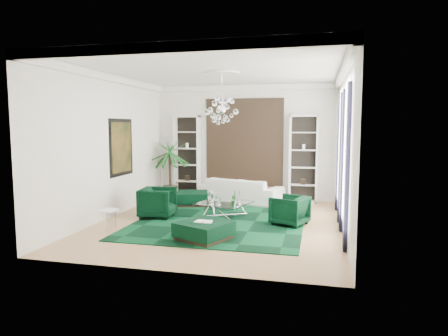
% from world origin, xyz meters
% --- Properties ---
extents(floor, '(6.00, 7.00, 0.02)m').
position_xyz_m(floor, '(0.00, 0.00, -0.01)').
color(floor, tan).
rests_on(floor, ground).
extents(ceiling, '(6.00, 7.00, 0.02)m').
position_xyz_m(ceiling, '(0.00, 0.00, 3.81)').
color(ceiling, white).
rests_on(ceiling, ground).
extents(wall_back, '(6.00, 0.02, 3.80)m').
position_xyz_m(wall_back, '(0.00, 3.51, 1.90)').
color(wall_back, silver).
rests_on(wall_back, ground).
extents(wall_front, '(6.00, 0.02, 3.80)m').
position_xyz_m(wall_front, '(0.00, -3.51, 1.90)').
color(wall_front, silver).
rests_on(wall_front, ground).
extents(wall_left, '(0.02, 7.00, 3.80)m').
position_xyz_m(wall_left, '(-3.01, 0.00, 1.90)').
color(wall_left, silver).
rests_on(wall_left, ground).
extents(wall_right, '(0.02, 7.00, 3.80)m').
position_xyz_m(wall_right, '(3.01, 0.00, 1.90)').
color(wall_right, silver).
rests_on(wall_right, ground).
extents(crown_molding, '(6.00, 7.00, 0.18)m').
position_xyz_m(crown_molding, '(0.00, 0.00, 3.70)').
color(crown_molding, white).
rests_on(crown_molding, ceiling).
extents(ceiling_medallion, '(0.90, 0.90, 0.05)m').
position_xyz_m(ceiling_medallion, '(0.00, 0.30, 3.77)').
color(ceiling_medallion, white).
rests_on(ceiling_medallion, ceiling).
extents(tapestry, '(2.50, 0.06, 2.80)m').
position_xyz_m(tapestry, '(0.00, 3.46, 1.90)').
color(tapestry, black).
rests_on(tapestry, wall_back).
extents(shelving_left, '(0.90, 0.38, 2.80)m').
position_xyz_m(shelving_left, '(-1.95, 3.31, 1.40)').
color(shelving_left, white).
rests_on(shelving_left, floor).
extents(shelving_right, '(0.90, 0.38, 2.80)m').
position_xyz_m(shelving_right, '(1.95, 3.31, 1.40)').
color(shelving_right, white).
rests_on(shelving_right, floor).
extents(painting, '(0.04, 1.30, 1.60)m').
position_xyz_m(painting, '(-2.97, 0.60, 1.85)').
color(painting, black).
rests_on(painting, wall_left).
extents(window_near, '(0.03, 1.10, 2.90)m').
position_xyz_m(window_near, '(2.99, -0.90, 1.90)').
color(window_near, white).
rests_on(window_near, wall_right).
extents(curtain_near_a, '(0.07, 0.30, 3.25)m').
position_xyz_m(curtain_near_a, '(2.96, -1.68, 1.65)').
color(curtain_near_a, black).
rests_on(curtain_near_a, floor).
extents(curtain_near_b, '(0.07, 0.30, 3.25)m').
position_xyz_m(curtain_near_b, '(2.96, -0.12, 1.65)').
color(curtain_near_b, black).
rests_on(curtain_near_b, floor).
extents(window_far, '(0.03, 1.10, 2.90)m').
position_xyz_m(window_far, '(2.99, 1.50, 1.90)').
color(window_far, white).
rests_on(window_far, wall_right).
extents(curtain_far_a, '(0.07, 0.30, 3.25)m').
position_xyz_m(curtain_far_a, '(2.96, 0.72, 1.65)').
color(curtain_far_a, black).
rests_on(curtain_far_a, floor).
extents(curtain_far_b, '(0.07, 0.30, 3.25)m').
position_xyz_m(curtain_far_b, '(2.96, 2.28, 1.65)').
color(curtain_far_b, black).
rests_on(curtain_far_b, floor).
extents(rug, '(4.20, 5.00, 0.02)m').
position_xyz_m(rug, '(0.00, 0.30, 0.01)').
color(rug, black).
rests_on(rug, floor).
extents(sofa, '(2.83, 1.71, 0.77)m').
position_xyz_m(sofa, '(0.00, 2.85, 0.39)').
color(sofa, white).
rests_on(sofa, floor).
extents(armchair_left, '(0.97, 0.95, 0.81)m').
position_xyz_m(armchair_left, '(-1.75, 0.20, 0.40)').
color(armchair_left, black).
rests_on(armchair_left, floor).
extents(armchair_right, '(1.05, 1.04, 0.73)m').
position_xyz_m(armchair_right, '(1.75, 0.20, 0.37)').
color(armchair_right, black).
rests_on(armchair_right, floor).
extents(coffee_table, '(1.52, 1.52, 0.42)m').
position_xyz_m(coffee_table, '(0.00, 0.55, 0.21)').
color(coffee_table, white).
rests_on(coffee_table, floor).
extents(ottoman_side, '(1.16, 1.16, 0.41)m').
position_xyz_m(ottoman_side, '(-1.35, 2.00, 0.21)').
color(ottoman_side, black).
rests_on(ottoman_side, floor).
extents(ottoman_front, '(1.31, 1.31, 0.40)m').
position_xyz_m(ottoman_front, '(0.05, -1.55, 0.20)').
color(ottoman_front, black).
rests_on(ottoman_front, floor).
extents(book, '(0.38, 0.25, 0.03)m').
position_xyz_m(book, '(0.05, -1.55, 0.41)').
color(book, white).
rests_on(book, ottoman_front).
extents(side_table, '(0.66, 0.66, 0.48)m').
position_xyz_m(side_table, '(-2.35, -1.30, 0.24)').
color(side_table, white).
rests_on(side_table, floor).
extents(palm, '(2.00, 2.00, 2.59)m').
position_xyz_m(palm, '(-2.45, 2.95, 1.29)').
color(palm, '#19591E').
rests_on(palm, floor).
extents(chandelier, '(0.99, 0.99, 0.77)m').
position_xyz_m(chandelier, '(0.00, 0.30, 2.85)').
color(chandelier, white).
rests_on(chandelier, ceiling).
extents(table_plant, '(0.17, 0.15, 0.25)m').
position_xyz_m(table_plant, '(0.31, 0.29, 0.55)').
color(table_plant, '#19591E').
rests_on(table_plant, coffee_table).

